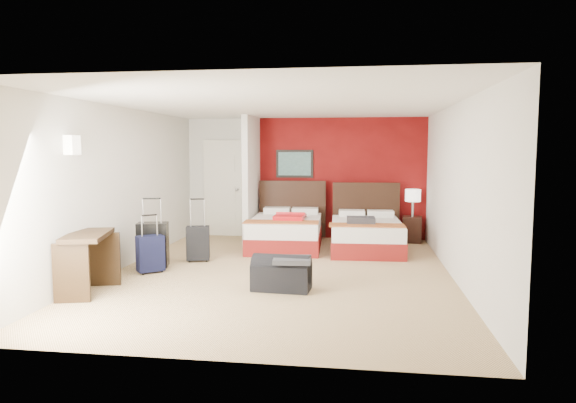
% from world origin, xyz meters
% --- Properties ---
extents(ground, '(6.50, 6.50, 0.00)m').
position_xyz_m(ground, '(0.00, 0.00, 0.00)').
color(ground, tan).
rests_on(ground, ground).
extents(room_walls, '(5.02, 6.52, 2.50)m').
position_xyz_m(room_walls, '(-1.40, 1.42, 1.26)').
color(room_walls, silver).
rests_on(room_walls, ground).
extents(red_accent_panel, '(3.50, 0.04, 2.50)m').
position_xyz_m(red_accent_panel, '(0.75, 3.23, 1.25)').
color(red_accent_panel, maroon).
rests_on(red_accent_panel, ground).
extents(partition_wall, '(0.12, 1.20, 2.50)m').
position_xyz_m(partition_wall, '(-1.00, 2.61, 1.25)').
color(partition_wall, silver).
rests_on(partition_wall, ground).
extents(entry_door, '(0.82, 0.06, 2.05)m').
position_xyz_m(entry_door, '(-1.75, 3.20, 1.02)').
color(entry_door, silver).
rests_on(entry_door, ground).
extents(bed_left, '(1.38, 1.91, 0.56)m').
position_xyz_m(bed_left, '(-0.22, 2.00, 0.28)').
color(bed_left, silver).
rests_on(bed_left, ground).
extents(bed_right, '(1.34, 1.85, 0.54)m').
position_xyz_m(bed_right, '(1.28, 1.91, 0.27)').
color(bed_right, white).
rests_on(bed_right, ground).
extents(red_suitcase_open, '(0.55, 0.75, 0.09)m').
position_xyz_m(red_suitcase_open, '(-0.12, 1.90, 0.60)').
color(red_suitcase_open, red).
rests_on(red_suitcase_open, bed_left).
extents(jacket_bundle, '(0.50, 0.41, 0.12)m').
position_xyz_m(jacket_bundle, '(1.18, 1.61, 0.60)').
color(jacket_bundle, '#36353A').
rests_on(jacket_bundle, bed_right).
extents(nightstand, '(0.41, 0.41, 0.52)m').
position_xyz_m(nightstand, '(2.20, 2.93, 0.26)').
color(nightstand, black).
rests_on(nightstand, ground).
extents(table_lamp, '(0.40, 0.40, 0.54)m').
position_xyz_m(table_lamp, '(2.20, 2.93, 0.79)').
color(table_lamp, white).
rests_on(table_lamp, nightstand).
extents(suitcase_black, '(0.51, 0.38, 0.69)m').
position_xyz_m(suitcase_black, '(-2.02, 0.05, 0.34)').
color(suitcase_black, black).
rests_on(suitcase_black, ground).
extents(suitcase_charcoal, '(0.42, 0.32, 0.55)m').
position_xyz_m(suitcase_charcoal, '(-1.49, 0.63, 0.28)').
color(suitcase_charcoal, black).
rests_on(suitcase_charcoal, ground).
extents(suitcase_navy, '(0.44, 0.42, 0.53)m').
position_xyz_m(suitcase_navy, '(-1.95, -0.24, 0.26)').
color(suitcase_navy, black).
rests_on(suitcase_navy, ground).
extents(duffel_bag, '(0.78, 0.45, 0.38)m').
position_xyz_m(duffel_bag, '(0.15, -0.90, 0.19)').
color(duffel_bag, black).
rests_on(duffel_bag, ground).
extents(jacket_draped, '(0.51, 0.44, 0.06)m').
position_xyz_m(jacket_draped, '(0.30, -0.95, 0.42)').
color(jacket_draped, '#37383C').
rests_on(jacket_draped, duffel_bag).
extents(desk, '(0.69, 1.03, 0.79)m').
position_xyz_m(desk, '(-2.27, -1.42, 0.39)').
color(desk, '#301F10').
rests_on(desk, ground).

